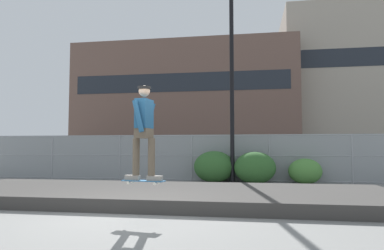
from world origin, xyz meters
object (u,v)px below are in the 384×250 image
(skateboard, at_px, (144,181))
(shrub_left, at_px, (214,167))
(parked_car_near, at_px, (159,157))
(shrub_center, at_px, (255,168))
(parked_car_mid, at_px, (293,158))
(skater, at_px, (144,126))
(shrub_right, at_px, (305,171))
(street_lamp, at_px, (232,60))

(skateboard, bearing_deg, shrub_left, 85.55)
(parked_car_near, bearing_deg, shrub_center, -41.54)
(parked_car_mid, bearing_deg, shrub_center, -115.70)
(parked_car_near, relative_size, shrub_left, 2.86)
(skater, height_order, shrub_right, skater)
(shrub_right, bearing_deg, shrub_left, 179.70)
(skateboard, bearing_deg, skater, 0.00)
(parked_car_mid, xyz_separation_m, shrub_center, (-1.81, -3.76, -0.25))
(street_lamp, xyz_separation_m, parked_car_near, (-3.90, 4.19, -3.82))
(parked_car_near, relative_size, shrub_right, 3.68)
(skateboard, xyz_separation_m, shrub_center, (2.10, 7.00, -0.14))
(shrub_center, bearing_deg, parked_car_mid, 64.30)
(parked_car_mid, xyz_separation_m, shrub_left, (-3.34, -3.52, -0.24))
(skateboard, height_order, parked_car_mid, parked_car_mid)
(shrub_center, bearing_deg, parked_car_near, 138.46)
(parked_car_mid, xyz_separation_m, shrub_right, (0.01, -3.54, -0.37))
(street_lamp, height_order, shrub_right, street_lamp)
(street_lamp, bearing_deg, shrub_left, 161.49)
(street_lamp, height_order, parked_car_mid, street_lamp)
(parked_car_near, bearing_deg, skater, -76.77)
(street_lamp, bearing_deg, skateboard, -100.32)
(parked_car_mid, height_order, shrub_center, parked_car_mid)
(skater, distance_m, street_lamp, 7.69)
(parked_car_near, height_order, shrub_center, parked_car_near)
(skateboard, relative_size, shrub_center, 0.54)
(shrub_left, bearing_deg, shrub_center, -8.78)
(parked_car_near, distance_m, parked_car_mid, 6.55)
(skater, bearing_deg, shrub_center, 73.31)
(shrub_left, height_order, shrub_right, shrub_left)
(skateboard, relative_size, shrub_left, 0.53)
(street_lamp, height_order, parked_car_near, street_lamp)
(skateboard, xyz_separation_m, parked_car_mid, (3.91, 10.76, 0.11))
(skater, relative_size, parked_car_mid, 0.39)
(shrub_right, bearing_deg, skater, -118.47)
(shrub_right, bearing_deg, parked_car_mid, 90.10)
(shrub_left, relative_size, shrub_center, 1.02)
(street_lamp, bearing_deg, parked_car_near, 132.97)
(skater, distance_m, shrub_center, 7.40)
(skater, relative_size, shrub_right, 1.44)
(parked_car_mid, relative_size, shrub_left, 2.91)
(skater, xyz_separation_m, parked_car_near, (-2.63, 11.19, -0.90))
(shrub_left, height_order, shrub_center, shrub_left)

